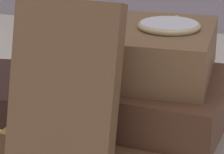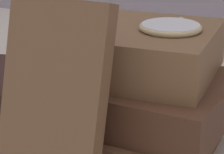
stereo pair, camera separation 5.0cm
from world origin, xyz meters
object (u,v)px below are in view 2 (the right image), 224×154
Objects in this scene: reading_glasses at (138,80)px; book_flat_top at (121,49)px; book_flat_bottom at (114,129)px; book_flat_middle at (131,95)px; pocket_watch at (171,27)px; book_leaning_front at (53,107)px.

book_flat_top is at bearing -84.82° from reading_glasses.
reading_glasses is at bearing 102.88° from book_flat_bottom.
book_flat_top reaches higher than book_flat_middle.
book_flat_bottom is 0.12m from pocket_watch.
book_flat_middle is 0.08m from pocket_watch.
reading_glasses is (-0.07, 0.18, -0.05)m from book_flat_middle.
book_flat_bottom is 1.17× the size of book_leaning_front.
book_flat_top is 1.62× the size of reading_glasses.
book_flat_bottom is 0.08m from book_flat_top.
pocket_watch is 0.56× the size of reading_glasses.
book_flat_middle reaches higher than book_flat_bottom.
book_leaning_front is at bearing -100.99° from book_flat_middle.
book_flat_bottom reaches higher than reading_glasses.
book_flat_top is at bearing -173.91° from pocket_watch.
book_leaning_front is (-0.02, -0.10, 0.02)m from book_flat_middle.
book_flat_top is 0.05m from pocket_watch.
book_flat_bottom is 0.19m from reading_glasses.
book_leaning_front is at bearing -98.29° from book_flat_bottom.
book_leaning_front reaches higher than book_flat_top.
book_flat_top is at bearing 82.18° from book_flat_bottom.
book_flat_top is (0.00, 0.01, 0.08)m from book_flat_bottom.
book_flat_top is 2.88× the size of pocket_watch.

